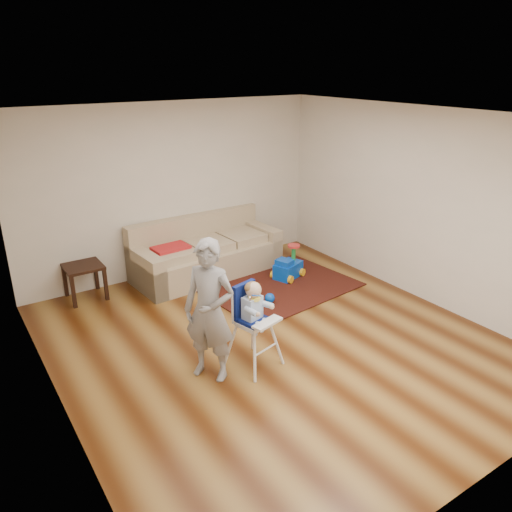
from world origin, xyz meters
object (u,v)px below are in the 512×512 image
side_table (85,282)px  sofa (207,247)px  ride_on_toy (288,262)px  high_chair (253,326)px  toy_ball (270,298)px  adult (209,311)px

side_table → sofa: bearing=-6.1°
side_table → ride_on_toy: 3.08m
ride_on_toy → high_chair: (-1.80, -1.74, 0.23)m
side_table → ride_on_toy: ride_on_toy is taller
sofa → ride_on_toy: (0.99, -0.86, -0.19)m
high_chair → toy_ball: bearing=33.8°
toy_ball → high_chair: bearing=-131.9°
sofa → ride_on_toy: size_ratio=4.80×
toy_ball → adult: (-1.53, -1.06, 0.70)m
sofa → side_table: sofa is taller
ride_on_toy → side_table: bearing=139.9°
adult → high_chair: bearing=44.2°
sofa → high_chair: bearing=-111.5°
sofa → side_table: bearing=169.8°
adult → ride_on_toy: bearing=90.5°
side_table → toy_ball: size_ratio=3.56×
ride_on_toy → adult: adult is taller
side_table → adult: 2.82m
sofa → high_chair: (-0.81, -2.59, 0.04)m
side_table → ride_on_toy: size_ratio=1.02×
sofa → side_table: (-1.90, 0.20, -0.20)m
sofa → adult: (-1.31, -2.50, 0.33)m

